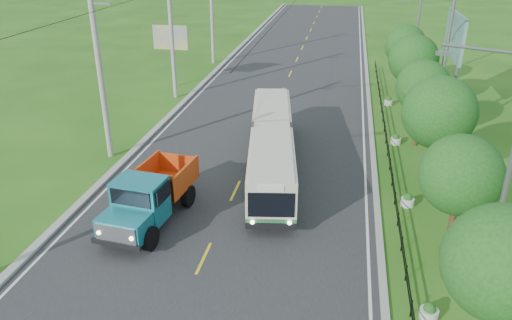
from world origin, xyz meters
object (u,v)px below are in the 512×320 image
(tree_fifth, at_px, (414,62))
(dump_truck, at_px, (150,194))
(planter_mid, at_px, (396,140))
(streetlight_near, at_px, (505,171))
(pole_far, at_px, (212,12))
(streetlight_mid, at_px, (441,69))
(streetlight_far, at_px, (415,28))
(planter_front, at_px, (429,312))
(bus, at_px, (272,144))
(tree_fourth, at_px, (423,89))
(billboard_left, at_px, (171,41))
(tree_second, at_px, (461,178))
(tree_front, at_px, (503,267))
(tree_back, at_px, (406,47))
(tree_third, at_px, (439,116))
(pole_mid, at_px, (172,34))
(planter_far, at_px, (388,101))
(pole_near, at_px, (101,72))

(tree_fifth, relative_size, dump_truck, 0.93)
(planter_mid, bearing_deg, streetlight_near, -81.70)
(pole_far, relative_size, planter_mid, 14.93)
(streetlight_near, height_order, streetlight_mid, same)
(streetlight_near, height_order, streetlight_far, same)
(planter_front, bearing_deg, bus, 123.59)
(streetlight_mid, bearing_deg, streetlight_far, 90.00)
(tree_fifth, bearing_deg, tree_fourth, -90.00)
(streetlight_near, relative_size, billboard_left, 1.74)
(tree_second, relative_size, planter_mid, 7.91)
(tree_front, height_order, tree_fifth, tree_fifth)
(tree_back, bearing_deg, tree_third, -90.00)
(tree_fourth, relative_size, billboard_left, 1.04)
(planter_front, xyz_separation_m, bus, (-7.15, 10.77, 1.31))
(streetlight_near, bearing_deg, tree_fourth, 93.18)
(streetlight_far, bearing_deg, tree_front, -91.41)
(tree_fourth, bearing_deg, streetlight_far, 86.75)
(tree_front, xyz_separation_m, tree_fifth, (0.00, 24.00, 0.13))
(tree_second, distance_m, tree_fifth, 18.00)
(tree_second, relative_size, tree_fourth, 0.98)
(tree_fourth, bearing_deg, tree_back, 90.00)
(planter_front, bearing_deg, pole_mid, 126.25)
(pole_mid, bearing_deg, tree_fourth, -20.74)
(planter_far, relative_size, dump_truck, 0.11)
(streetlight_near, bearing_deg, planter_mid, 98.30)
(tree_fifth, bearing_deg, pole_far, 144.64)
(pole_near, height_order, tree_second, pole_near)
(pole_mid, relative_size, tree_second, 1.89)
(tree_back, distance_m, dump_truck, 27.15)
(planter_front, bearing_deg, tree_second, 73.12)
(pole_far, bearing_deg, streetlight_near, -60.19)
(pole_far, bearing_deg, dump_truck, -80.50)
(billboard_left, bearing_deg, pole_near, -85.28)
(billboard_left, bearing_deg, streetlight_near, -49.99)
(streetlight_near, relative_size, streetlight_far, 1.00)
(streetlight_near, distance_m, planter_far, 22.57)
(tree_back, relative_size, billboard_left, 1.06)
(streetlight_near, bearing_deg, planter_front, -135.60)
(pole_far, relative_size, tree_fourth, 1.85)
(tree_third, distance_m, streetlight_mid, 5.98)
(planter_front, xyz_separation_m, billboard_left, (-18.10, 26.00, 3.58))
(tree_second, bearing_deg, tree_back, 90.00)
(pole_far, xyz_separation_m, planter_mid, (16.86, -19.00, -4.81))
(streetlight_near, bearing_deg, pole_mid, 131.99)
(pole_near, distance_m, tree_front, 22.26)
(streetlight_far, height_order, planter_far, streetlight_far)
(pole_mid, relative_size, tree_third, 1.67)
(streetlight_far, xyz_separation_m, dump_truck, (-13.78, -25.59, -3.47))
(tree_front, xyz_separation_m, planter_far, (-1.26, 25.86, -3.43))
(pole_near, bearing_deg, planter_far, 37.63)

